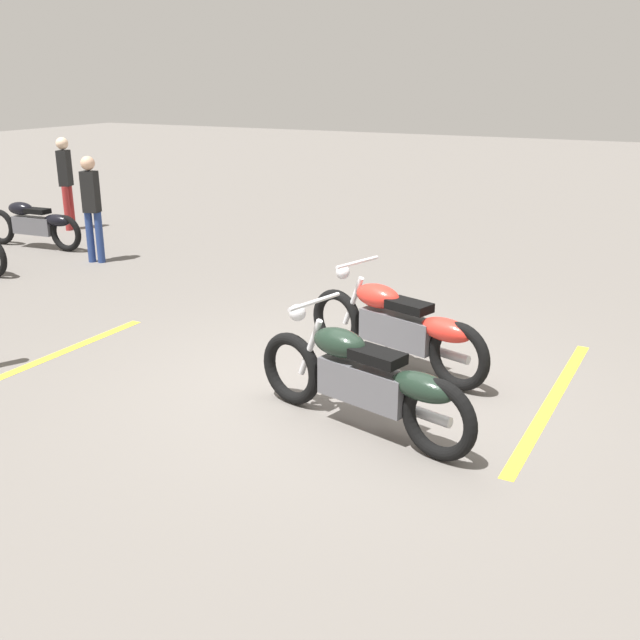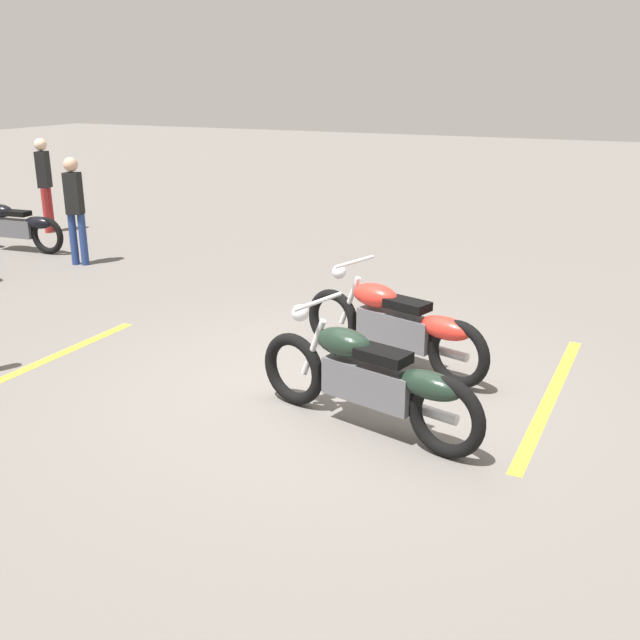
{
  "view_description": "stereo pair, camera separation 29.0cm",
  "coord_description": "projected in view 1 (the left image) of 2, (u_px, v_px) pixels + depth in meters",
  "views": [
    {
      "loc": [
        -2.83,
        5.9,
        2.85
      ],
      "look_at": [
        0.18,
        0.0,
        0.65
      ],
      "focal_mm": 41.65,
      "sensor_mm": 36.0,
      "label": 1
    },
    {
      "loc": [
        -2.57,
        6.02,
        2.85
      ],
      "look_at": [
        0.18,
        0.0,
        0.65
      ],
      "focal_mm": 41.65,
      "sensor_mm": 36.0,
      "label": 2
    }
  ],
  "objects": [
    {
      "name": "ground_plane",
      "position": [
        336.0,
        387.0,
        7.11
      ],
      "size": [
        60.0,
        60.0,
        0.0
      ],
      "primitive_type": "plane",
      "color": "#66605B"
    },
    {
      "name": "motorcycle_bright_foreground",
      "position": [
        399.0,
        326.0,
        7.39
      ],
      "size": [
        2.16,
        0.83,
        1.04
      ],
      "rotation": [
        0.0,
        0.0,
        -0.3
      ],
      "color": "black",
      "rests_on": "ground"
    },
    {
      "name": "motorcycle_dark_foreground",
      "position": [
        365.0,
        380.0,
        6.1
      ],
      "size": [
        2.19,
        0.77,
        1.04
      ],
      "rotation": [
        0.0,
        0.0,
        -0.25
      ],
      "color": "black",
      "rests_on": "ground"
    },
    {
      "name": "motorcycle_row_far_left",
      "position": [
        34.0,
        224.0,
        12.64
      ],
      "size": [
        2.06,
        0.34,
        0.78
      ],
      "rotation": [
        0.0,
        0.0,
        0.08
      ],
      "color": "black",
      "rests_on": "ground"
    },
    {
      "name": "bystander_near_row",
      "position": [
        66.0,
        179.0,
        13.99
      ],
      "size": [
        0.27,
        0.3,
        1.73
      ],
      "rotation": [
        0.0,
        0.0,
        0.37
      ],
      "color": "maroon",
      "rests_on": "ground"
    },
    {
      "name": "bystander_secondary",
      "position": [
        92.0,
        204.0,
        11.52
      ],
      "size": [
        0.28,
        0.23,
        1.66
      ],
      "rotation": [
        0.0,
        0.0,
        1.82
      ],
      "color": "navy",
      "rests_on": "ground"
    },
    {
      "name": "parking_stripe_near",
      "position": [
        552.0,
        400.0,
        6.81
      ],
      "size": [
        0.2,
        3.2,
        0.01
      ],
      "primitive_type": "cube",
      "rotation": [
        0.0,
        0.0,
        1.55
      ],
      "color": "yellow",
      "rests_on": "ground"
    },
    {
      "name": "parking_stripe_mid",
      "position": [
        31.0,
        365.0,
        7.64
      ],
      "size": [
        0.2,
        3.2,
        0.01
      ],
      "primitive_type": "cube",
      "rotation": [
        0.0,
        0.0,
        1.55
      ],
      "color": "yellow",
      "rests_on": "ground"
    }
  ]
}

